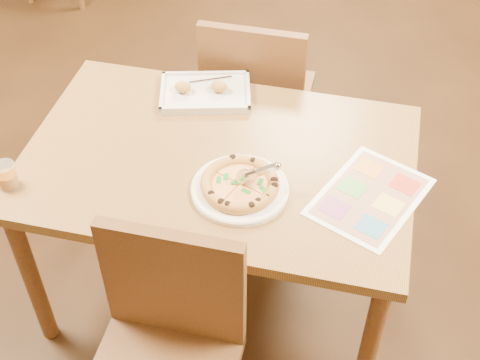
% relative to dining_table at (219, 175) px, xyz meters
% --- Properties ---
extents(dining_table, '(1.30, 0.85, 0.72)m').
position_rel_dining_table_xyz_m(dining_table, '(0.00, 0.00, 0.00)').
color(dining_table, olive).
rests_on(dining_table, ground).
extents(chair_near, '(0.42, 0.42, 0.47)m').
position_rel_dining_table_xyz_m(chair_near, '(0.00, -0.60, -0.07)').
color(chair_near, brown).
rests_on(chair_near, ground).
extents(chair_far, '(0.42, 0.42, 0.47)m').
position_rel_dining_table_xyz_m(chair_far, '(-0.00, 0.60, -0.07)').
color(chair_far, brown).
rests_on(chair_far, ground).
extents(plate, '(0.38, 0.38, 0.02)m').
position_rel_dining_table_xyz_m(plate, '(0.11, -0.14, 0.09)').
color(plate, white).
rests_on(plate, dining_table).
extents(pizza, '(0.25, 0.25, 0.04)m').
position_rel_dining_table_xyz_m(pizza, '(0.11, -0.14, 0.11)').
color(pizza, '#D79449').
rests_on(pizza, plate).
extents(pizza_cutter, '(0.13, 0.05, 0.08)m').
position_rel_dining_table_xyz_m(pizza_cutter, '(0.16, -0.13, 0.16)').
color(pizza_cutter, silver).
rests_on(pizza_cutter, pizza).
extents(appetizer_tray, '(0.37, 0.30, 0.06)m').
position_rel_dining_table_xyz_m(appetizer_tray, '(-0.13, 0.31, 0.10)').
color(appetizer_tray, silver).
rests_on(appetizer_tray, dining_table).
extents(glass_tumbler, '(0.07, 0.07, 0.09)m').
position_rel_dining_table_xyz_m(glass_tumbler, '(-0.62, -0.28, 0.12)').
color(glass_tumbler, '#8A480A').
rests_on(glass_tumbler, dining_table).
extents(menu, '(0.41, 0.46, 0.00)m').
position_rel_dining_table_xyz_m(menu, '(0.51, -0.07, 0.09)').
color(menu, white).
rests_on(menu, dining_table).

